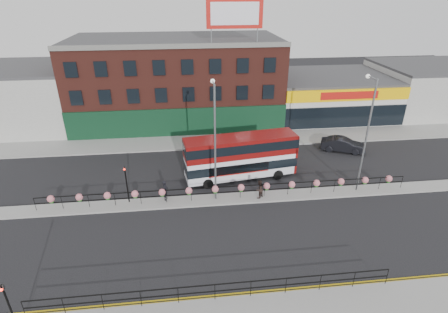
{
  "coord_description": "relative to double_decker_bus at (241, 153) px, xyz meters",
  "views": [
    {
      "loc": [
        -3.08,
        -23.98,
        15.82
      ],
      "look_at": [
        0.0,
        3.0,
        2.5
      ],
      "focal_mm": 28.0,
      "sensor_mm": 36.0,
      "label": 1
    }
  ],
  "objects": [
    {
      "name": "lamp_column_west",
      "position": [
        -2.6,
        -3.17,
        3.29
      ],
      "size": [
        0.34,
        1.67,
        9.49
      ],
      "color": "gray",
      "rests_on": "median"
    },
    {
      "name": "warehouse_west",
      "position": [
        -25.85,
        16.44,
        1.17
      ],
      "size": [
        15.5,
        12.0,
        7.3
      ],
      "color": "#ADADA8",
      "rests_on": "ground"
    },
    {
      "name": "car",
      "position": [
        11.6,
        4.41,
        -1.74
      ],
      "size": [
        4.75,
        5.6,
        1.48
      ],
      "primitive_type": "imported",
      "rotation": [
        0.0,
        0.0,
        1.18
      ],
      "color": "black",
      "rests_on": "ground"
    },
    {
      "name": "median",
      "position": [
        -1.6,
        -3.56,
        -2.41
      ],
      "size": [
        60.0,
        1.6,
        0.15
      ],
      "primitive_type": "cube",
      "color": "gray",
      "rests_on": "ground"
    },
    {
      "name": "ground",
      "position": [
        -1.6,
        -3.56,
        -2.48
      ],
      "size": [
        120.0,
        120.0,
        0.0
      ],
      "primitive_type": "plane",
      "color": "black",
      "rests_on": "ground"
    },
    {
      "name": "pedestrian_b",
      "position": [
        0.93,
        -3.73,
        -1.54
      ],
      "size": [
        1.37,
        1.37,
        1.59
      ],
      "primitive_type": "imported",
      "rotation": [
        0.0,
        0.0,
        3.89
      ],
      "color": "black",
      "rests_on": "median"
    },
    {
      "name": "supermarket",
      "position": [
        14.4,
        16.35,
        0.17
      ],
      "size": [
        15.0,
        12.25,
        5.3
      ],
      "color": "silver",
      "rests_on": "ground"
    },
    {
      "name": "warehouse_east",
      "position": [
        29.15,
        16.44,
        0.67
      ],
      "size": [
        14.5,
        12.0,
        6.3
      ],
      "color": "#ADADA8",
      "rests_on": "ground"
    },
    {
      "name": "median_railing",
      "position": [
        -1.6,
        -3.56,
        -1.44
      ],
      "size": [
        30.04,
        0.56,
        1.23
      ],
      "color": "black",
      "rests_on": "median"
    },
    {
      "name": "pedestrian_a",
      "position": [
        -6.66,
        -3.12,
        -1.48
      ],
      "size": [
        0.73,
        0.58,
        1.71
      ],
      "primitive_type": "imported",
      "rotation": [
        0.0,
        0.0,
        1.43
      ],
      "color": "black",
      "rests_on": "median"
    },
    {
      "name": "billboard",
      "position": [
        0.9,
        11.43,
        10.7
      ],
      "size": [
        6.0,
        0.29,
        4.4
      ],
      "color": "#B7150F",
      "rests_on": "brick_building"
    },
    {
      "name": "lamp_column_east",
      "position": [
        9.46,
        -3.2,
        3.32
      ],
      "size": [
        0.34,
        1.67,
        9.54
      ],
      "color": "gray",
      "rests_on": "median"
    },
    {
      "name": "traffic_light_south",
      "position": [
        -13.6,
        -14.56,
        -0.01
      ],
      "size": [
        0.15,
        0.28,
        3.65
      ],
      "color": "black",
      "rests_on": "south_pavement"
    },
    {
      "name": "north_pavement",
      "position": [
        -1.6,
        8.44,
        -2.41
      ],
      "size": [
        60.0,
        4.0,
        0.15
      ],
      "primitive_type": "cube",
      "color": "gray",
      "rests_on": "ground"
    },
    {
      "name": "yellow_line_outer",
      "position": [
        -1.6,
        -13.44,
        -2.48
      ],
      "size": [
        60.0,
        0.1,
        0.01
      ],
      "primitive_type": "cube",
      "color": "gold",
      "rests_on": "ground"
    },
    {
      "name": "brick_building",
      "position": [
        -5.6,
        16.4,
        2.64
      ],
      "size": [
        25.0,
        12.21,
        10.3
      ],
      "color": "maroon",
      "rests_on": "ground"
    },
    {
      "name": "double_decker_bus",
      "position": [
        0.0,
        0.0,
        0.0
      ],
      "size": [
        10.23,
        3.73,
        4.04
      ],
      "color": "white",
      "rests_on": "ground"
    },
    {
      "name": "south_railing",
      "position": [
        -3.6,
        -13.66,
        -1.52
      ],
      "size": [
        20.04,
        0.05,
        1.12
      ],
      "color": "black",
      "rests_on": "south_pavement"
    },
    {
      "name": "yellow_line_inner",
      "position": [
        -1.6,
        -13.26,
        -2.48
      ],
      "size": [
        60.0,
        0.1,
        0.01
      ],
      "primitive_type": "cube",
      "color": "gold",
      "rests_on": "ground"
    },
    {
      "name": "traffic_light_median",
      "position": [
        -9.6,
        -3.16,
        -0.01
      ],
      "size": [
        0.15,
        0.28,
        3.65
      ],
      "color": "black",
      "rests_on": "median"
    }
  ]
}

